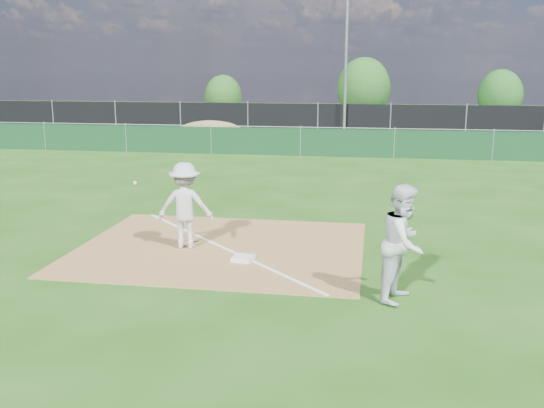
{
  "coord_description": "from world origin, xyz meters",
  "views": [
    {
      "loc": [
        3.13,
        -11.05,
        3.76
      ],
      "look_at": [
        1.1,
        1.0,
        1.0
      ],
      "focal_mm": 40.0,
      "sensor_mm": 36.0,
      "label": 1
    }
  ],
  "objects_px": {
    "tree_left": "(223,96)",
    "tree_right": "(500,95)",
    "runner": "(404,243)",
    "tree_mid": "(364,88)",
    "car_right": "(402,118)",
    "light_pole": "(346,63)",
    "car_left": "(221,113)",
    "first_base": "(243,258)",
    "play_at_first": "(185,206)",
    "car_mid": "(286,117)"
  },
  "relations": [
    {
      "from": "tree_left",
      "to": "tree_right",
      "type": "xyz_separation_m",
      "value": [
        19.9,
        0.94,
        0.21
      ]
    },
    {
      "from": "car_right",
      "to": "tree_right",
      "type": "bearing_deg",
      "value": -68.35
    },
    {
      "from": "first_base",
      "to": "tree_mid",
      "type": "height_order",
      "value": "tree_mid"
    },
    {
      "from": "car_right",
      "to": "tree_left",
      "type": "relative_size",
      "value": 1.47
    },
    {
      "from": "light_pole",
      "to": "runner",
      "type": "xyz_separation_m",
      "value": [
        2.18,
        -24.07,
        -3.03
      ]
    },
    {
      "from": "tree_right",
      "to": "car_mid",
      "type": "bearing_deg",
      "value": -151.83
    },
    {
      "from": "car_left",
      "to": "tree_left",
      "type": "relative_size",
      "value": 1.47
    },
    {
      "from": "car_left",
      "to": "runner",
      "type": "bearing_deg",
      "value": -152.27
    },
    {
      "from": "runner",
      "to": "light_pole",
      "type": "bearing_deg",
      "value": 25.42
    },
    {
      "from": "play_at_first",
      "to": "car_right",
      "type": "bearing_deg",
      "value": 78.36
    },
    {
      "from": "tree_mid",
      "to": "tree_right",
      "type": "height_order",
      "value": "tree_mid"
    },
    {
      "from": "light_pole",
      "to": "first_base",
      "type": "height_order",
      "value": "light_pole"
    },
    {
      "from": "car_right",
      "to": "tree_right",
      "type": "xyz_separation_m",
      "value": [
        7.02,
        6.71,
        1.18
      ]
    },
    {
      "from": "car_left",
      "to": "car_mid",
      "type": "height_order",
      "value": "car_left"
    },
    {
      "from": "tree_mid",
      "to": "tree_right",
      "type": "distance_m",
      "value": 9.58
    },
    {
      "from": "tree_mid",
      "to": "car_mid",
      "type": "bearing_deg",
      "value": -123.52
    },
    {
      "from": "runner",
      "to": "tree_mid",
      "type": "distance_m",
      "value": 35.3
    },
    {
      "from": "car_left",
      "to": "tree_left",
      "type": "xyz_separation_m",
      "value": [
        -1.09,
        5.06,
        0.85
      ]
    },
    {
      "from": "first_base",
      "to": "tree_right",
      "type": "xyz_separation_m",
      "value": [
        11.18,
        34.28,
        1.82
      ]
    },
    {
      "from": "car_mid",
      "to": "car_left",
      "type": "bearing_deg",
      "value": 49.07
    },
    {
      "from": "car_mid",
      "to": "runner",
      "type": "bearing_deg",
      "value": 170.51
    },
    {
      "from": "play_at_first",
      "to": "car_left",
      "type": "bearing_deg",
      "value": 102.79
    },
    {
      "from": "play_at_first",
      "to": "tree_mid",
      "type": "height_order",
      "value": "tree_mid"
    },
    {
      "from": "light_pole",
      "to": "first_base",
      "type": "bearing_deg",
      "value": -92.14
    },
    {
      "from": "light_pole",
      "to": "tree_right",
      "type": "bearing_deg",
      "value": 48.67
    },
    {
      "from": "tree_right",
      "to": "light_pole",
      "type": "bearing_deg",
      "value": -131.33
    },
    {
      "from": "play_at_first",
      "to": "car_left",
      "type": "relative_size",
      "value": 0.38
    },
    {
      "from": "car_left",
      "to": "light_pole",
      "type": "bearing_deg",
      "value": -116.08
    },
    {
      "from": "tree_left",
      "to": "tree_right",
      "type": "height_order",
      "value": "tree_right"
    },
    {
      "from": "runner",
      "to": "tree_right",
      "type": "relative_size",
      "value": 0.53
    },
    {
      "from": "light_pole",
      "to": "car_left",
      "type": "relative_size",
      "value": 1.67
    },
    {
      "from": "tree_left",
      "to": "tree_right",
      "type": "bearing_deg",
      "value": 2.71
    },
    {
      "from": "runner",
      "to": "car_right",
      "type": "relative_size",
      "value": 0.41
    },
    {
      "from": "play_at_first",
      "to": "runner",
      "type": "height_order",
      "value": "runner"
    },
    {
      "from": "play_at_first",
      "to": "car_right",
      "type": "distance_m",
      "value": 27.45
    },
    {
      "from": "light_pole",
      "to": "car_left",
      "type": "bearing_deg",
      "value": 145.87
    },
    {
      "from": "runner",
      "to": "car_right",
      "type": "height_order",
      "value": "runner"
    },
    {
      "from": "first_base",
      "to": "play_at_first",
      "type": "xyz_separation_m",
      "value": [
        -1.38,
        0.68,
        0.87
      ]
    },
    {
      "from": "car_left",
      "to": "tree_right",
      "type": "bearing_deg",
      "value": -64.26
    },
    {
      "from": "light_pole",
      "to": "tree_left",
      "type": "distance_m",
      "value": 14.62
    },
    {
      "from": "runner",
      "to": "tree_mid",
      "type": "height_order",
      "value": "tree_mid"
    },
    {
      "from": "runner",
      "to": "tree_left",
      "type": "relative_size",
      "value": 0.6
    },
    {
      "from": "play_at_first",
      "to": "tree_right",
      "type": "distance_m",
      "value": 35.88
    },
    {
      "from": "play_at_first",
      "to": "runner",
      "type": "bearing_deg",
      "value": -26.85
    },
    {
      "from": "runner",
      "to": "tree_mid",
      "type": "relative_size",
      "value": 0.43
    },
    {
      "from": "car_left",
      "to": "tree_right",
      "type": "distance_m",
      "value": 19.78
    },
    {
      "from": "first_base",
      "to": "runner",
      "type": "relative_size",
      "value": 0.2
    },
    {
      "from": "tree_left",
      "to": "light_pole",
      "type": "bearing_deg",
      "value": -48.49
    },
    {
      "from": "runner",
      "to": "tree_right",
      "type": "height_order",
      "value": "tree_right"
    },
    {
      "from": "play_at_first",
      "to": "car_mid",
      "type": "xyz_separation_m",
      "value": [
        -1.66,
        25.98,
        -0.21
      ]
    }
  ]
}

